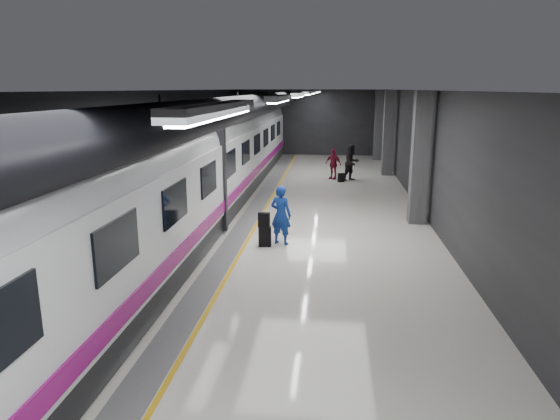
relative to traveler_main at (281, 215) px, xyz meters
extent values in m
plane|color=silver|center=(-0.11, 0.93, -0.90)|extent=(40.00, 40.00, 0.00)
cube|color=black|center=(-0.11, 0.93, 3.60)|extent=(10.00, 40.00, 0.02)
cube|color=#28282B|center=(-0.11, 20.93, 1.35)|extent=(10.00, 0.02, 4.50)
cube|color=#28282B|center=(-5.11, 0.93, 1.35)|extent=(0.02, 40.00, 4.50)
cube|color=#28282B|center=(4.89, 0.93, 1.35)|extent=(0.02, 40.00, 4.50)
cube|color=slate|center=(-1.46, 0.93, -0.89)|extent=(0.65, 39.80, 0.01)
cube|color=#EDAF15|center=(-1.06, 0.93, -0.89)|extent=(0.10, 39.80, 0.01)
cylinder|color=black|center=(-1.41, 0.93, 3.05)|extent=(0.80, 38.00, 0.80)
cube|color=silver|center=(0.49, -10.07, 3.50)|extent=(0.22, 2.60, 0.10)
cube|color=silver|center=(0.49, -5.07, 3.50)|extent=(0.22, 2.60, 0.10)
cube|color=silver|center=(0.49, -0.07, 3.50)|extent=(0.22, 2.60, 0.10)
cube|color=silver|center=(0.49, 4.93, 3.50)|extent=(0.22, 2.60, 0.10)
cube|color=silver|center=(0.49, 9.93, 3.50)|extent=(0.22, 2.60, 0.10)
cube|color=silver|center=(0.49, 14.93, 3.50)|extent=(0.22, 2.60, 0.10)
cube|color=silver|center=(0.49, 18.93, 3.50)|extent=(0.22, 2.60, 0.10)
cube|color=#515154|center=(4.44, 2.93, 1.35)|extent=(0.55, 0.55, 4.50)
cube|color=#515154|center=(4.44, 12.93, 1.35)|extent=(0.55, 0.55, 4.50)
cube|color=#515154|center=(4.44, 18.93, 1.35)|extent=(0.55, 0.55, 4.50)
cube|color=black|center=(-3.36, 0.93, -0.55)|extent=(2.80, 38.00, 0.60)
cube|color=white|center=(-3.36, 0.93, 0.85)|extent=(2.90, 38.00, 2.20)
cylinder|color=white|center=(-3.36, 0.93, 1.80)|extent=(2.80, 38.00, 2.80)
cube|color=#8C0C6C|center=(-1.89, 0.93, 0.05)|extent=(0.04, 38.00, 0.35)
cube|color=black|center=(-3.36, 0.93, 1.10)|extent=(3.05, 0.25, 3.80)
cube|color=black|center=(-1.89, -7.07, 1.25)|extent=(0.05, 1.60, 0.85)
cube|color=black|center=(-1.89, -4.07, 1.25)|extent=(0.05, 1.60, 0.85)
cube|color=black|center=(-1.89, -1.07, 1.25)|extent=(0.05, 1.60, 0.85)
cube|color=black|center=(-1.89, 1.93, 1.25)|extent=(0.05, 1.60, 0.85)
cube|color=black|center=(-1.89, 4.93, 1.25)|extent=(0.05, 1.60, 0.85)
cube|color=black|center=(-1.89, 7.93, 1.25)|extent=(0.05, 1.60, 0.85)
cube|color=black|center=(-1.89, 10.93, 1.25)|extent=(0.05, 1.60, 0.85)
cube|color=black|center=(-1.89, 13.93, 1.25)|extent=(0.05, 1.60, 0.85)
cube|color=black|center=(-1.89, 16.93, 1.25)|extent=(0.05, 1.60, 0.85)
imported|color=#1647AB|center=(0.00, 0.00, 0.00)|extent=(0.76, 0.62, 1.80)
cube|color=black|center=(-0.45, -0.28, -0.60)|extent=(0.37, 0.24, 0.59)
cube|color=black|center=(-0.47, -0.30, -0.09)|extent=(0.34, 0.21, 0.44)
imported|color=black|center=(2.48, 11.02, 0.01)|extent=(1.12, 1.11, 1.83)
imported|color=maroon|center=(1.54, 11.37, -0.11)|extent=(0.98, 0.82, 1.57)
cube|color=black|center=(1.95, 10.53, -0.68)|extent=(0.35, 0.30, 0.44)
camera|label=1|loc=(1.47, -14.32, 3.67)|focal=32.00mm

